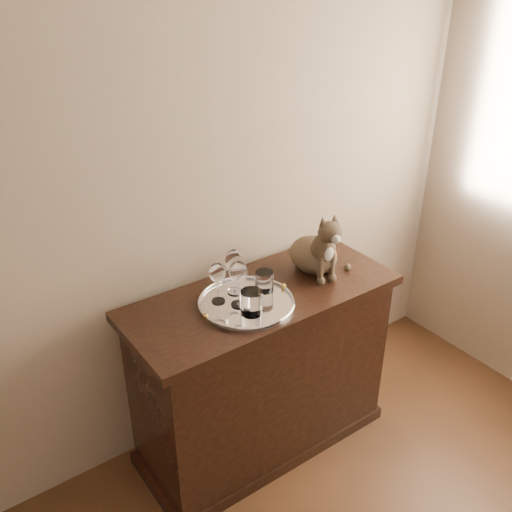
{
  "coord_description": "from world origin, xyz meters",
  "views": [
    {
      "loc": [
        -0.61,
        0.29,
        2.14
      ],
      "look_at": [
        0.57,
        1.95,
        1.03
      ],
      "focal_mm": 40.0,
      "sensor_mm": 36.0,
      "label": 1
    }
  ],
  "objects_px": {
    "wine_glass_d": "(238,284)",
    "cat": "(314,239)",
    "wine_glass_b": "(234,271)",
    "tumbler_b": "(252,302)",
    "sideboard": "(262,371)",
    "wine_glass_a": "(218,283)",
    "tray": "(246,303)",
    "tumbler_c": "(264,281)"
  },
  "relations": [
    {
      "from": "wine_glass_d",
      "to": "cat",
      "type": "bearing_deg",
      "value": 7.02
    },
    {
      "from": "sideboard",
      "to": "tray",
      "type": "xyz_separation_m",
      "value": [
        -0.1,
        -0.03,
        0.43
      ]
    },
    {
      "from": "tumbler_c",
      "to": "cat",
      "type": "height_order",
      "value": "cat"
    },
    {
      "from": "tray",
      "to": "wine_glass_a",
      "type": "distance_m",
      "value": 0.15
    },
    {
      "from": "tumbler_b",
      "to": "wine_glass_b",
      "type": "bearing_deg",
      "value": 79.16
    },
    {
      "from": "tumbler_b",
      "to": "cat",
      "type": "distance_m",
      "value": 0.46
    },
    {
      "from": "wine_glass_d",
      "to": "tumbler_b",
      "type": "bearing_deg",
      "value": -83.88
    },
    {
      "from": "tumbler_c",
      "to": "tray",
      "type": "bearing_deg",
      "value": -163.37
    },
    {
      "from": "cat",
      "to": "wine_glass_a",
      "type": "bearing_deg",
      "value": -172.45
    },
    {
      "from": "tray",
      "to": "wine_glass_b",
      "type": "xyz_separation_m",
      "value": [
        0.01,
        0.1,
        0.1
      ]
    },
    {
      "from": "tumbler_c",
      "to": "cat",
      "type": "relative_size",
      "value": 0.28
    },
    {
      "from": "sideboard",
      "to": "wine_glass_b",
      "type": "bearing_deg",
      "value": 145.74
    },
    {
      "from": "wine_glass_d",
      "to": "wine_glass_a",
      "type": "bearing_deg",
      "value": 127.31
    },
    {
      "from": "wine_glass_d",
      "to": "cat",
      "type": "height_order",
      "value": "cat"
    },
    {
      "from": "wine_glass_a",
      "to": "wine_glass_d",
      "type": "relative_size",
      "value": 0.88
    },
    {
      "from": "wine_glass_a",
      "to": "cat",
      "type": "relative_size",
      "value": 0.57
    },
    {
      "from": "wine_glass_b",
      "to": "tumbler_b",
      "type": "bearing_deg",
      "value": -100.84
    },
    {
      "from": "tumbler_b",
      "to": "tumbler_c",
      "type": "xyz_separation_m",
      "value": [
        0.14,
        0.11,
        -0.01
      ]
    },
    {
      "from": "wine_glass_b",
      "to": "tumbler_c",
      "type": "relative_size",
      "value": 2.29
    },
    {
      "from": "cat",
      "to": "tumbler_b",
      "type": "bearing_deg",
      "value": -153.47
    },
    {
      "from": "wine_glass_d",
      "to": "cat",
      "type": "xyz_separation_m",
      "value": [
        0.44,
        0.05,
        0.05
      ]
    },
    {
      "from": "cat",
      "to": "tray",
      "type": "bearing_deg",
      "value": -162.43
    },
    {
      "from": "tumbler_b",
      "to": "wine_glass_d",
      "type": "bearing_deg",
      "value": 96.12
    },
    {
      "from": "wine_glass_b",
      "to": "tumbler_c",
      "type": "xyz_separation_m",
      "value": [
        0.11,
        -0.06,
        -0.06
      ]
    },
    {
      "from": "tray",
      "to": "tumbler_b",
      "type": "distance_m",
      "value": 0.1
    },
    {
      "from": "tray",
      "to": "wine_glass_d",
      "type": "distance_m",
      "value": 0.11
    },
    {
      "from": "sideboard",
      "to": "wine_glass_a",
      "type": "bearing_deg",
      "value": 166.93
    },
    {
      "from": "wine_glass_a",
      "to": "tumbler_c",
      "type": "distance_m",
      "value": 0.21
    },
    {
      "from": "tumbler_c",
      "to": "wine_glass_a",
      "type": "bearing_deg",
      "value": 169.02
    },
    {
      "from": "wine_glass_d",
      "to": "wine_glass_b",
      "type": "bearing_deg",
      "value": 65.7
    },
    {
      "from": "sideboard",
      "to": "tumbler_c",
      "type": "relative_size",
      "value": 13.63
    },
    {
      "from": "cat",
      "to": "wine_glass_b",
      "type": "bearing_deg",
      "value": -175.9
    },
    {
      "from": "sideboard",
      "to": "wine_glass_a",
      "type": "height_order",
      "value": "wine_glass_a"
    },
    {
      "from": "wine_glass_b",
      "to": "wine_glass_d",
      "type": "relative_size",
      "value": 1.0
    },
    {
      "from": "wine_glass_a",
      "to": "tumbler_b",
      "type": "relative_size",
      "value": 1.78
    },
    {
      "from": "tray",
      "to": "tumbler_c",
      "type": "distance_m",
      "value": 0.13
    },
    {
      "from": "tray",
      "to": "wine_glass_a",
      "type": "height_order",
      "value": "wine_glass_a"
    },
    {
      "from": "sideboard",
      "to": "wine_glass_d",
      "type": "relative_size",
      "value": 5.93
    },
    {
      "from": "tray",
      "to": "tumbler_c",
      "type": "xyz_separation_m",
      "value": [
        0.12,
        0.03,
        0.05
      ]
    },
    {
      "from": "wine_glass_d",
      "to": "tumbler_b",
      "type": "xyz_separation_m",
      "value": [
        0.01,
        -0.08,
        -0.05
      ]
    },
    {
      "from": "sideboard",
      "to": "tumbler_c",
      "type": "bearing_deg",
      "value": 18.41
    },
    {
      "from": "sideboard",
      "to": "tray",
      "type": "height_order",
      "value": "tray"
    }
  ]
}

